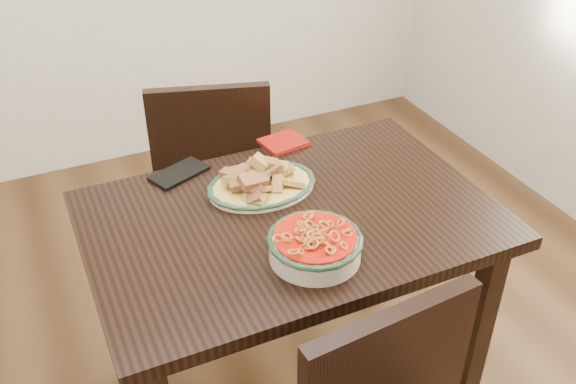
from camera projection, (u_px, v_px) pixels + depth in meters
name	position (u px, v px, depth m)	size (l,w,h in m)	color
dining_table	(291.00, 244.00, 1.83)	(1.12, 0.74, 0.75)	black
chair_far	(213.00, 170.00, 2.43)	(0.52, 0.52, 0.89)	black
fish_plate	(261.00, 176.00, 1.85)	(0.32, 0.25, 0.11)	white
noodle_bowl	(315.00, 243.00, 1.59)	(0.24, 0.24, 0.08)	beige
smartphone	(179.00, 173.00, 1.93)	(0.17, 0.09, 0.01)	black
napkin	(283.00, 142.00, 2.09)	(0.14, 0.11, 0.01)	#96120A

